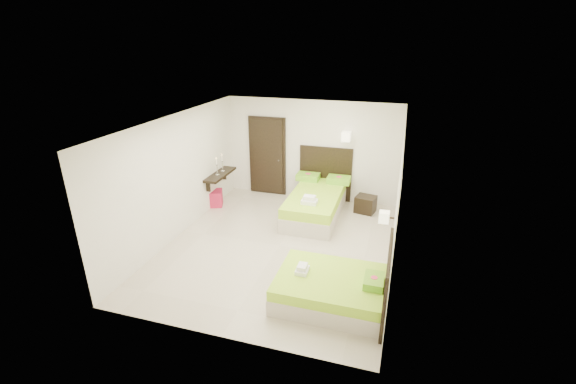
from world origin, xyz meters
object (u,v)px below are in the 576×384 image
(nightstand, at_px, (365,204))
(ottoman, at_px, (214,198))
(bed_double, at_px, (335,288))
(bed_single, at_px, (316,201))

(nightstand, xyz_separation_m, ottoman, (-3.76, -0.71, -0.01))
(bed_double, height_order, nightstand, bed_double)
(ottoman, bearing_deg, nightstand, 10.70)
(bed_single, relative_size, bed_double, 1.29)
(bed_single, distance_m, bed_double, 3.35)
(nightstand, height_order, ottoman, nightstand)
(nightstand, relative_size, ottoman, 1.15)
(bed_single, bearing_deg, ottoman, -175.25)
(nightstand, bearing_deg, ottoman, -157.18)
(bed_single, distance_m, ottoman, 2.64)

